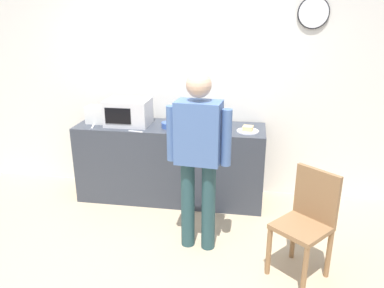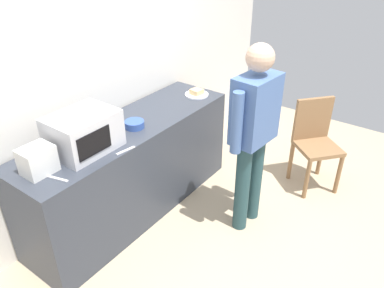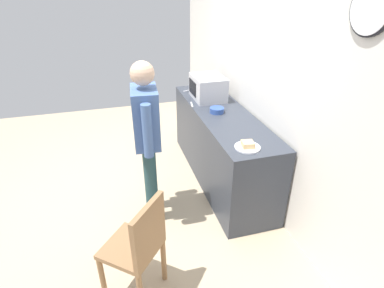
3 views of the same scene
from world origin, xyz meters
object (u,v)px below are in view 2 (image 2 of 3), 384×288
at_px(sandwich_plate, 197,93).
at_px(toaster, 38,160).
at_px(microwave, 84,132).
at_px(fork_utensil, 126,150).
at_px(spoon_utensil, 57,179).
at_px(salad_bowl, 134,124).
at_px(person_standing, 254,128).
at_px(wooden_chair, 315,139).

distance_m(sandwich_plate, toaster, 1.79).
distance_m(microwave, fork_utensil, 0.35).
distance_m(fork_utensil, spoon_utensil, 0.56).
xyz_separation_m(toaster, spoon_utensil, (0.02, -0.17, -0.10)).
height_order(sandwich_plate, spoon_utensil, sandwich_plate).
height_order(salad_bowl, spoon_utensil, salad_bowl).
xyz_separation_m(fork_utensil, spoon_utensil, (-0.55, 0.11, 0.00)).
height_order(sandwich_plate, person_standing, person_standing).
relative_size(sandwich_plate, salad_bowl, 1.43).
relative_size(microwave, toaster, 2.27).
relative_size(spoon_utensil, wooden_chair, 0.18).
relative_size(toaster, person_standing, 0.13).
xyz_separation_m(spoon_utensil, person_standing, (1.34, -0.79, 0.07)).
bearing_deg(toaster, sandwich_plate, -2.70).
distance_m(sandwich_plate, salad_bowl, 0.89).
distance_m(fork_utensil, person_standing, 1.05).
relative_size(microwave, salad_bowl, 2.96).
bearing_deg(fork_utensil, salad_bowl, 33.51).
bearing_deg(sandwich_plate, fork_utensil, -170.86).
xyz_separation_m(spoon_utensil, wooden_chair, (2.30, -1.03, -0.40)).
xyz_separation_m(sandwich_plate, salad_bowl, (-0.89, 0.02, 0.01)).
bearing_deg(toaster, wooden_chair, -27.31).
xyz_separation_m(microwave, sandwich_plate, (1.38, -0.07, -0.13)).
height_order(sandwich_plate, toaster, toaster).
distance_m(toaster, spoon_utensil, 0.19).
relative_size(fork_utensil, person_standing, 0.10).
bearing_deg(wooden_chair, salad_bowl, 141.58).
bearing_deg(salad_bowl, sandwich_plate, -1.28).
height_order(microwave, spoon_utensil, microwave).
distance_m(salad_bowl, spoon_utensil, 0.88).
xyz_separation_m(salad_bowl, toaster, (-0.89, 0.06, 0.07)).
xyz_separation_m(microwave, wooden_chair, (1.92, -1.19, -0.55)).
bearing_deg(sandwich_plate, wooden_chair, -64.26).
xyz_separation_m(salad_bowl, fork_utensil, (-0.33, -0.22, -0.03)).
distance_m(spoon_utensil, wooden_chair, 2.56).
relative_size(sandwich_plate, spoon_utensil, 1.42).
bearing_deg(spoon_utensil, salad_bowl, 6.76).
height_order(fork_utensil, spoon_utensil, same).
bearing_deg(toaster, fork_utensil, -26.40).
height_order(microwave, salad_bowl, microwave).
relative_size(spoon_utensil, person_standing, 0.10).
xyz_separation_m(salad_bowl, spoon_utensil, (-0.87, -0.10, -0.03)).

